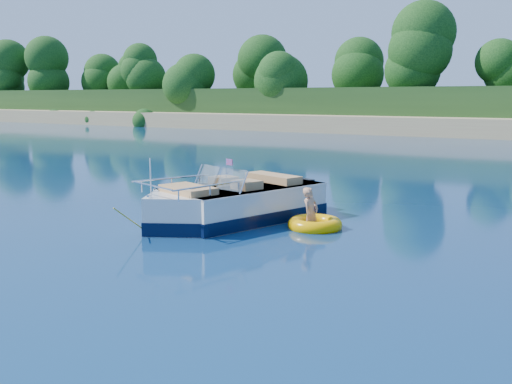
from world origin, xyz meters
TOP-DOWN VIEW (x-y plane):
  - ground at (0.00, 0.00)m, footprint 160.00×160.00m
  - motorboat at (-1.96, 0.43)m, footprint 3.27×5.86m
  - tow_tube at (0.20, 0.86)m, footprint 1.49×1.49m
  - boy at (0.11, 0.83)m, footprint 0.39×0.75m

SIDE VIEW (x-z plane):
  - ground at x=0.00m, z-range 0.00..0.00m
  - boy at x=0.11m, z-range -0.71..0.71m
  - tow_tube at x=0.20m, z-range -0.08..0.27m
  - motorboat at x=-1.96m, z-range -0.62..1.40m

